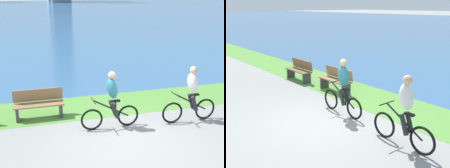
% 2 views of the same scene
% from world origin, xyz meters
% --- Properties ---
extents(ground_plane, '(300.00, 300.00, 0.00)m').
position_xyz_m(ground_plane, '(0.00, 0.00, 0.00)').
color(ground_plane, gray).
extents(grass_strip_bayside, '(120.00, 2.09, 0.01)m').
position_xyz_m(grass_strip_bayside, '(0.00, 2.67, 0.00)').
color(grass_strip_bayside, '#59933D').
rests_on(grass_strip_bayside, ground).
extents(bay_water_surface, '(300.00, 78.46, 0.00)m').
position_xyz_m(bay_water_surface, '(0.00, 42.94, 0.00)').
color(bay_water_surface, '#386693').
rests_on(bay_water_surface, ground).
extents(cyclist_lead, '(1.70, 0.52, 1.67)m').
position_xyz_m(cyclist_lead, '(-0.12, 0.91, 0.83)').
color(cyclist_lead, black).
rests_on(cyclist_lead, ground).
extents(cyclist_trailing, '(1.74, 0.52, 1.70)m').
position_xyz_m(cyclist_trailing, '(2.26, 0.70, 0.84)').
color(cyclist_trailing, black).
rests_on(cyclist_trailing, ground).
extents(bench_far_along_path, '(1.50, 0.47, 0.90)m').
position_xyz_m(bench_far_along_path, '(-2.06, 2.20, 0.45)').
color(bench_far_along_path, olive).
rests_on(bench_far_along_path, ground).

